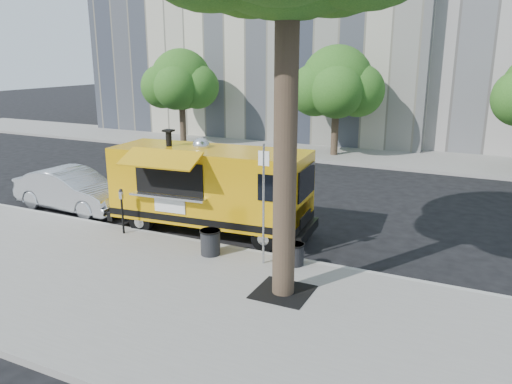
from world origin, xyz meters
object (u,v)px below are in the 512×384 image
(sign_post, at_px, (264,197))
(far_tree_b, at_px, (337,82))
(trash_bin_left, at_px, (295,253))
(food_truck, at_px, (209,187))
(sedan, at_px, (73,190))
(trash_bin_right, at_px, (210,242))
(far_tree_a, at_px, (181,80))
(parking_meter, at_px, (122,206))

(sign_post, bearing_deg, far_tree_b, 100.15)
(far_tree_b, height_order, trash_bin_left, far_tree_b)
(sign_post, relative_size, food_truck, 0.48)
(sign_post, distance_m, sedan, 8.16)
(trash_bin_right, bearing_deg, trash_bin_left, 8.31)
(far_tree_a, relative_size, sign_post, 1.79)
(far_tree_a, distance_m, trash_bin_right, 17.50)
(parking_meter, distance_m, sedan, 3.66)
(far_tree_b, xyz_separation_m, parking_meter, (-2.00, -14.05, -2.85))
(far_tree_b, relative_size, food_truck, 0.88)
(sign_post, relative_size, trash_bin_left, 5.47)
(food_truck, distance_m, trash_bin_right, 2.28)
(far_tree_b, distance_m, sign_post, 14.61)
(food_truck, height_order, trash_bin_left, food_truck)
(food_truck, height_order, sedan, food_truck)
(trash_bin_left, bearing_deg, sedan, 170.90)
(food_truck, bearing_deg, trash_bin_left, -28.65)
(sign_post, xyz_separation_m, sedan, (-7.91, 1.64, -1.14))
(trash_bin_left, relative_size, trash_bin_right, 0.83)
(far_tree_b, xyz_separation_m, sedan, (-5.36, -12.61, -3.12))
(far_tree_a, bearing_deg, trash_bin_right, -54.11)
(trash_bin_right, bearing_deg, far_tree_b, 94.30)
(sedan, xyz_separation_m, trash_bin_left, (8.66, -1.39, -0.26))
(food_truck, relative_size, trash_bin_left, 11.37)
(parking_meter, distance_m, trash_bin_right, 3.13)
(sign_post, distance_m, trash_bin_right, 2.00)
(food_truck, bearing_deg, sedan, 176.25)
(far_tree_a, xyz_separation_m, sign_post, (11.55, -13.85, -1.93))
(parking_meter, bearing_deg, trash_bin_left, 0.54)
(parking_meter, distance_m, trash_bin_left, 5.33)
(parking_meter, height_order, trash_bin_right, parking_meter)
(far_tree_a, height_order, sign_post, far_tree_a)
(sign_post, xyz_separation_m, trash_bin_left, (0.75, 0.25, -1.40))
(trash_bin_right, bearing_deg, sign_post, 2.90)
(trash_bin_left, xyz_separation_m, trash_bin_right, (-2.22, -0.32, 0.06))
(parking_meter, height_order, sedan, parking_meter)
(far_tree_b, relative_size, sign_post, 1.83)
(far_tree_a, height_order, far_tree_b, far_tree_b)
(far_tree_a, bearing_deg, far_tree_b, 2.54)
(sign_post, distance_m, food_truck, 3.11)
(far_tree_b, relative_size, parking_meter, 4.12)
(food_truck, relative_size, trash_bin_right, 9.48)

